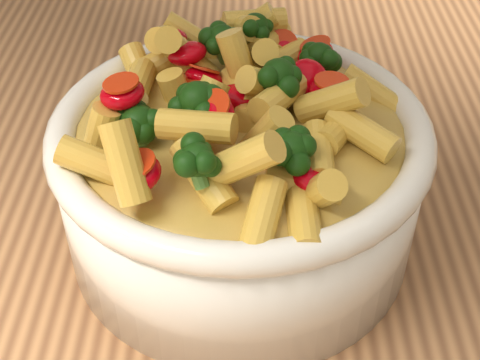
{
  "coord_description": "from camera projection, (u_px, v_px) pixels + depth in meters",
  "views": [
    {
      "loc": [
        -0.01,
        -0.35,
        1.24
      ],
      "look_at": [
        -0.01,
        -0.01,
        0.95
      ],
      "focal_mm": 50.0,
      "sensor_mm": 36.0,
      "label": 1
    }
  ],
  "objects": [
    {
      "name": "table",
      "position": [
        257.0,
        314.0,
        0.55
      ],
      "size": [
        1.2,
        0.8,
        0.9
      ],
      "color": "tan",
      "rests_on": "ground"
    },
    {
      "name": "serving_bowl",
      "position": [
        240.0,
        179.0,
        0.44
      ],
      "size": [
        0.24,
        0.24,
        0.1
      ],
      "color": "white",
      "rests_on": "table"
    },
    {
      "name": "pasta_salad",
      "position": [
        240.0,
        97.0,
        0.4
      ],
      "size": [
        0.19,
        0.19,
        0.04
      ],
      "color": "#FFC450",
      "rests_on": "serving_bowl"
    }
  ]
}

